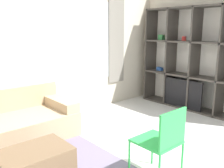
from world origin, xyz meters
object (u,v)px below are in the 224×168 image
at_px(couch_main, 7,125).
at_px(shelving_unit, 195,61).
at_px(ottoman, 35,165).
at_px(folding_chair, 163,138).

bearing_deg(couch_main, shelving_unit, -14.66).
relative_size(ottoman, folding_chair, 0.91).
bearing_deg(shelving_unit, folding_chair, -155.16).
xyz_separation_m(couch_main, ottoman, (-0.11, -1.21, -0.09)).
distance_m(shelving_unit, couch_main, 3.80).
xyz_separation_m(shelving_unit, ottoman, (-3.72, -0.27, -0.85)).
bearing_deg(ottoman, couch_main, 84.61).
height_order(couch_main, ottoman, couch_main).
xyz_separation_m(shelving_unit, couch_main, (-3.60, 0.94, -0.76)).
relative_size(shelving_unit, couch_main, 1.22).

